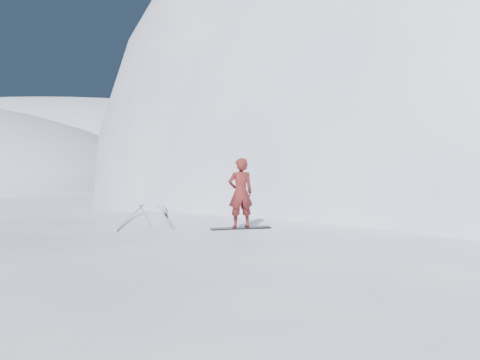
# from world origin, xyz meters

# --- Properties ---
(near_ridge) EXTENTS (36.00, 28.00, 4.80)m
(near_ridge) POSITION_xyz_m (1.00, 3.00, 0.00)
(near_ridge) COLOR white
(near_ridge) RESTS_ON ground
(peak_shoulder) EXTENTS (28.00, 24.00, 18.00)m
(peak_shoulder) POSITION_xyz_m (10.00, 20.00, 0.00)
(peak_shoulder) COLOR white
(peak_shoulder) RESTS_ON ground
(far_ridge_c) EXTENTS (140.00, 90.00, 36.00)m
(far_ridge_c) POSITION_xyz_m (-40.00, 110.00, 0.00)
(far_ridge_c) COLOR white
(far_ridge_c) RESTS_ON ground
(wind_bumps) EXTENTS (16.00, 14.40, 1.00)m
(wind_bumps) POSITION_xyz_m (-0.56, 2.12, 0.00)
(wind_bumps) COLOR white
(wind_bumps) RESTS_ON ground
(snowboard) EXTENTS (1.47, 0.63, 0.02)m
(snowboard) POSITION_xyz_m (1.34, 3.35, 2.41)
(snowboard) COLOR black
(snowboard) RESTS_ON near_ridge
(snowboarder) EXTENTS (0.68, 0.53, 1.65)m
(snowboarder) POSITION_xyz_m (1.34, 3.35, 3.25)
(snowboarder) COLOR maroon
(snowboarder) RESTS_ON snowboard
(board_tracks) EXTENTS (2.10, 5.98, 0.04)m
(board_tracks) POSITION_xyz_m (-1.21, 6.00, 2.42)
(board_tracks) COLOR silver
(board_tracks) RESTS_ON ground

